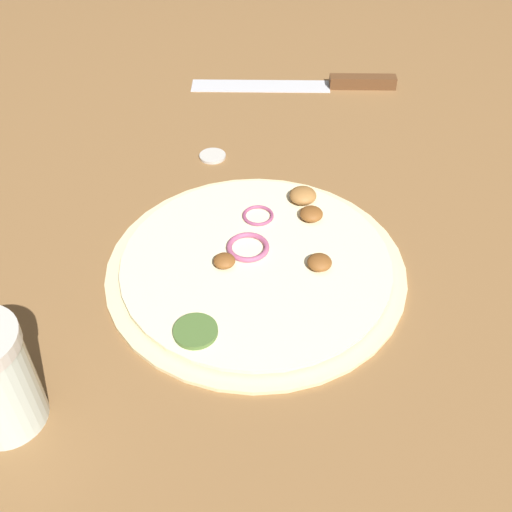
% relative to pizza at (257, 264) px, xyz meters
% --- Properties ---
extents(ground_plane, '(3.00, 3.00, 0.00)m').
position_rel_pizza_xyz_m(ground_plane, '(-0.00, 0.00, -0.01)').
color(ground_plane, brown).
extents(pizza, '(0.31, 0.31, 0.03)m').
position_rel_pizza_xyz_m(pizza, '(0.00, 0.00, 0.00)').
color(pizza, beige).
rests_on(pizza, ground_plane).
extents(knife, '(0.24, 0.24, 0.02)m').
position_rel_pizza_xyz_m(knife, '(0.22, -0.36, -0.00)').
color(knife, silver).
rests_on(knife, ground_plane).
extents(loose_cap, '(0.03, 0.03, 0.01)m').
position_rel_pizza_xyz_m(loose_cap, '(0.19, -0.10, -0.00)').
color(loose_cap, beige).
rests_on(loose_cap, ground_plane).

